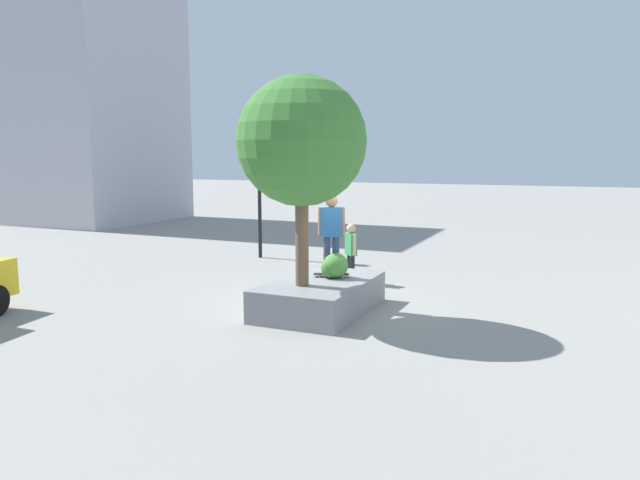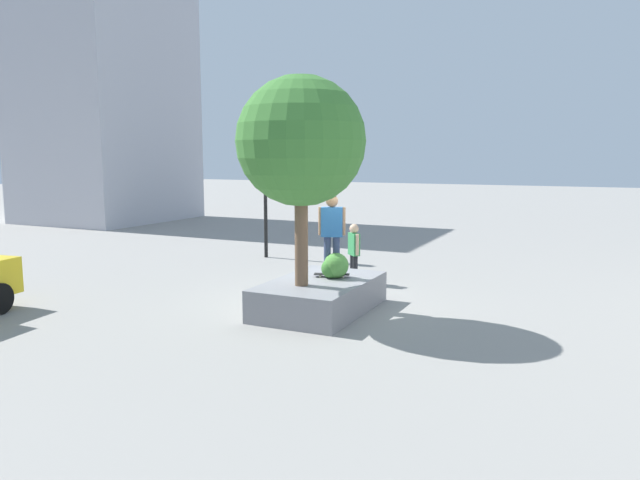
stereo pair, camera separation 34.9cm
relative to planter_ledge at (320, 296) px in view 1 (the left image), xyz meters
The scene contains 10 objects.
ground_plane 0.64m from the planter_ledge, 40.58° to the left, with size 120.00×120.00×0.00m, color gray.
planter_ledge is the anchor object (origin of this frame).
plaza_tree 3.40m from the planter_ledge, 165.93° to the left, with size 2.68×2.68×4.36m.
boxwood_shrub 0.67m from the planter_ledge, 18.24° to the right, with size 0.45×0.45×0.45m, color #3D7A33.
hedge_clump 0.78m from the planter_ledge, 26.38° to the right, with size 0.57×0.57×0.57m, color #4C8C3D.
skateboard 0.62m from the planter_ledge, ahead, with size 0.47×0.82×0.07m.
skateboarder 1.52m from the planter_ledge, ahead, with size 0.36×0.58×1.79m.
traffic_light_corner 7.70m from the planter_ledge, 39.74° to the left, with size 0.37×0.36×4.15m.
bystander_watching 3.15m from the planter_ledge, ahead, with size 0.43×0.43×1.60m.
brick_midrise 23.32m from the planter_ledge, 55.78° to the left, with size 7.53×6.74×15.74m, color #B2B2BC.
Camera 1 is at (-12.17, -5.50, 3.41)m, focal length 33.48 mm.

